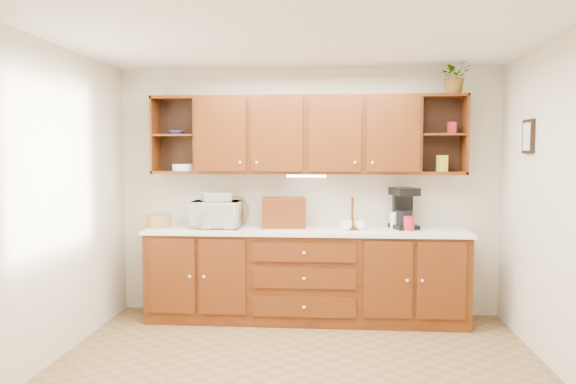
% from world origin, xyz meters
% --- Properties ---
extents(floor, '(4.00, 4.00, 0.00)m').
position_xyz_m(floor, '(0.00, 0.00, 0.00)').
color(floor, brown).
rests_on(floor, ground).
extents(ceiling, '(4.00, 4.00, 0.00)m').
position_xyz_m(ceiling, '(0.00, 0.00, 2.60)').
color(ceiling, white).
rests_on(ceiling, back_wall).
extents(back_wall, '(4.00, 0.00, 4.00)m').
position_xyz_m(back_wall, '(0.00, 1.75, 1.30)').
color(back_wall, beige).
rests_on(back_wall, floor).
extents(left_wall, '(0.00, 3.50, 3.50)m').
position_xyz_m(left_wall, '(-2.00, 0.00, 1.30)').
color(left_wall, beige).
rests_on(left_wall, floor).
extents(right_wall, '(0.00, 3.50, 3.50)m').
position_xyz_m(right_wall, '(2.00, 0.00, 1.30)').
color(right_wall, beige).
rests_on(right_wall, floor).
extents(base_cabinets, '(3.20, 0.60, 0.90)m').
position_xyz_m(base_cabinets, '(0.00, 1.45, 0.45)').
color(base_cabinets, '#3D1607').
rests_on(base_cabinets, floor).
extents(countertop, '(3.24, 0.64, 0.04)m').
position_xyz_m(countertop, '(0.00, 1.44, 0.92)').
color(countertop, white).
rests_on(countertop, base_cabinets).
extents(upper_cabinets, '(3.20, 0.33, 0.80)m').
position_xyz_m(upper_cabinets, '(0.01, 1.59, 1.89)').
color(upper_cabinets, '#3D1607').
rests_on(upper_cabinets, back_wall).
extents(undercabinet_light, '(0.40, 0.05, 0.02)m').
position_xyz_m(undercabinet_light, '(0.00, 1.53, 1.47)').
color(undercabinet_light, white).
rests_on(undercabinet_light, upper_cabinets).
extents(framed_picture, '(0.03, 0.24, 0.30)m').
position_xyz_m(framed_picture, '(1.98, 0.90, 1.85)').
color(framed_picture, black).
rests_on(framed_picture, right_wall).
extents(wicker_basket, '(0.28, 0.28, 0.13)m').
position_xyz_m(wicker_basket, '(-1.52, 1.44, 1.01)').
color(wicker_basket, '#A57945').
rests_on(wicker_basket, countertop).
extents(microwave, '(0.50, 0.35, 0.28)m').
position_xyz_m(microwave, '(-0.92, 1.44, 1.08)').
color(microwave, silver).
rests_on(microwave, countertop).
extents(towel_stack, '(0.33, 0.30, 0.08)m').
position_xyz_m(towel_stack, '(-0.92, 1.44, 1.26)').
color(towel_stack, tan).
rests_on(towel_stack, microwave).
extents(wine_bottle, '(0.09, 0.09, 0.28)m').
position_xyz_m(wine_bottle, '(-0.94, 1.57, 1.08)').
color(wine_bottle, '#113319').
rests_on(wine_bottle, countertop).
extents(woven_tray, '(0.33, 0.21, 0.32)m').
position_xyz_m(woven_tray, '(-0.77, 1.69, 0.95)').
color(woven_tray, '#A57945').
rests_on(woven_tray, countertop).
extents(bread_box, '(0.47, 0.32, 0.31)m').
position_xyz_m(bread_box, '(-0.23, 1.53, 1.09)').
color(bread_box, '#3D1607').
rests_on(bread_box, countertop).
extents(mug_tree, '(0.29, 0.29, 0.32)m').
position_xyz_m(mug_tree, '(0.47, 1.43, 0.99)').
color(mug_tree, '#3D1607').
rests_on(mug_tree, countertop).
extents(canister_red, '(0.12, 0.12, 0.14)m').
position_xyz_m(canister_red, '(1.02, 1.39, 1.01)').
color(canister_red, '#AC1922').
rests_on(canister_red, countertop).
extents(canister_white, '(0.09, 0.09, 0.17)m').
position_xyz_m(canister_white, '(0.90, 1.55, 1.02)').
color(canister_white, white).
rests_on(canister_white, countertop).
extents(canister_yellow, '(0.12, 0.12, 0.12)m').
position_xyz_m(canister_yellow, '(0.48, 1.47, 1.00)').
color(canister_yellow, gold).
rests_on(canister_yellow, countertop).
extents(coffee_maker, '(0.30, 0.35, 0.42)m').
position_xyz_m(coffee_maker, '(0.99, 1.55, 1.14)').
color(coffee_maker, black).
rests_on(coffee_maker, countertop).
extents(bowl_stack, '(0.16, 0.16, 0.04)m').
position_xyz_m(bowl_stack, '(-1.35, 1.55, 1.92)').
color(bowl_stack, navy).
rests_on(bowl_stack, upper_cabinets).
extents(plate_stack, '(0.28, 0.28, 0.07)m').
position_xyz_m(plate_stack, '(-1.29, 1.57, 1.56)').
color(plate_stack, white).
rests_on(plate_stack, upper_cabinets).
extents(pantry_box_yellow, '(0.11, 0.10, 0.16)m').
position_xyz_m(pantry_box_yellow, '(1.36, 1.55, 1.60)').
color(pantry_box_yellow, gold).
rests_on(pantry_box_yellow, upper_cabinets).
extents(pantry_box_red, '(0.08, 0.07, 0.12)m').
position_xyz_m(pantry_box_red, '(1.45, 1.56, 1.96)').
color(pantry_box_red, '#AC1922').
rests_on(pantry_box_red, upper_cabinets).
extents(potted_plant, '(0.39, 0.37, 0.35)m').
position_xyz_m(potted_plant, '(1.47, 1.52, 2.46)').
color(potted_plant, '#999999').
rests_on(potted_plant, upper_cabinets).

